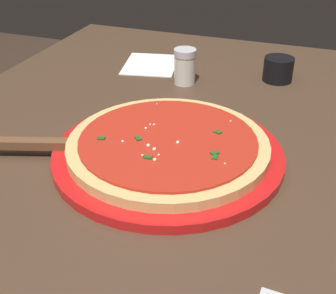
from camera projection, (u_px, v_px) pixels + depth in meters
The scene contains 7 objects.
restaurant_table at pixel (160, 201), 0.83m from camera, with size 1.13×0.86×0.77m.
serving_plate at pixel (168, 154), 0.70m from camera, with size 0.35×0.35×0.01m, color red.
pizza at pixel (168, 145), 0.69m from camera, with size 0.31×0.31×0.02m.
pizza_server at pixel (60, 145), 0.70m from camera, with size 0.11×0.22×0.01m.
cup_small_sauce at pixel (278, 69), 0.96m from camera, with size 0.06×0.06×0.05m, color black.
napkin_folded_right at pixel (150, 64), 1.05m from camera, with size 0.14×0.12×0.00m, color white.
parmesan_shaker at pixel (185, 66), 0.94m from camera, with size 0.05×0.05×0.07m.
Camera 1 is at (-0.62, -0.24, 1.15)m, focal length 48.51 mm.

